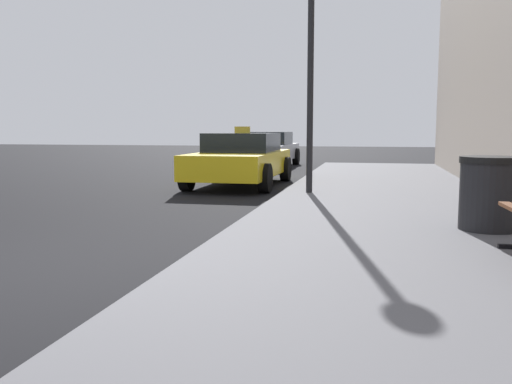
# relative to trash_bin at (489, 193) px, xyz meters

# --- Properties ---
(sidewalk) EXTENTS (4.00, 32.00, 0.15)m
(sidewalk) POSITION_rel_trash_bin_xyz_m (-1.12, -2.94, -0.52)
(sidewalk) COLOR #5B5B60
(sidewalk) RESTS_ON ground_plane
(trash_bin) EXTENTS (0.71, 0.71, 0.89)m
(trash_bin) POSITION_rel_trash_bin_xyz_m (0.00, 0.00, 0.00)
(trash_bin) COLOR black
(trash_bin) RESTS_ON sidewalk
(street_lamp) EXTENTS (0.36, 0.36, 4.73)m
(street_lamp) POSITION_rel_trash_bin_xyz_m (-2.57, 3.43, 2.75)
(street_lamp) COLOR black
(street_lamp) RESTS_ON sidewalk
(car_yellow) EXTENTS (1.99, 4.24, 1.43)m
(car_yellow) POSITION_rel_trash_bin_xyz_m (-4.52, 5.80, 0.05)
(car_yellow) COLOR yellow
(car_yellow) RESTS_ON ground_plane
(car_silver) EXTENTS (1.96, 4.36, 1.27)m
(car_silver) POSITION_rel_trash_bin_xyz_m (-5.19, 12.51, 0.05)
(car_silver) COLOR #B7B7BF
(car_silver) RESTS_ON ground_plane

